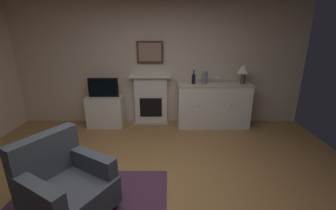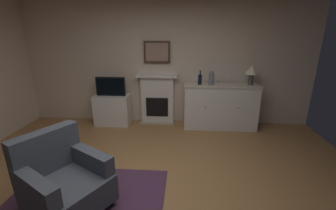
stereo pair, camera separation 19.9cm
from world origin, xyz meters
name	(u,v)px [view 2 (the right image)]	position (x,y,z in m)	size (l,w,h in m)	color
ground_plane	(150,199)	(0.00, 0.00, -0.05)	(6.25, 5.17, 0.10)	#9E7042
wall_rear	(166,64)	(0.00, 2.55, 1.31)	(6.25, 0.06, 2.61)	beige
fireplace_unit	(157,99)	(-0.18, 2.43, 0.55)	(0.87, 0.30, 1.10)	white
framed_picture	(157,52)	(-0.18, 2.47, 1.57)	(0.55, 0.04, 0.45)	#473323
sideboard_cabinet	(220,106)	(1.16, 2.25, 0.47)	(1.53, 0.49, 0.94)	white
table_lamp	(252,71)	(1.73, 2.25, 1.22)	(0.26, 0.26, 0.40)	#4C4742
wine_bottle	(200,79)	(0.72, 2.21, 1.05)	(0.08, 0.08, 0.29)	black
wine_glass_left	(219,79)	(1.09, 2.22, 1.06)	(0.07, 0.07, 0.16)	silver
wine_glass_center	(224,79)	(1.20, 2.23, 1.06)	(0.07, 0.07, 0.16)	silver
wine_glass_right	(229,78)	(1.31, 2.28, 1.06)	(0.07, 0.07, 0.16)	silver
vase_decorative	(211,78)	(0.94, 2.20, 1.08)	(0.11, 0.11, 0.28)	slate
tv_cabinet	(113,110)	(-1.16, 2.26, 0.33)	(0.75, 0.42, 0.66)	white
tv_set	(111,86)	(-1.16, 2.24, 0.86)	(0.62, 0.07, 0.40)	black
armchair	(63,180)	(-0.94, -0.28, 0.38)	(1.08, 1.07, 0.92)	#474C56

